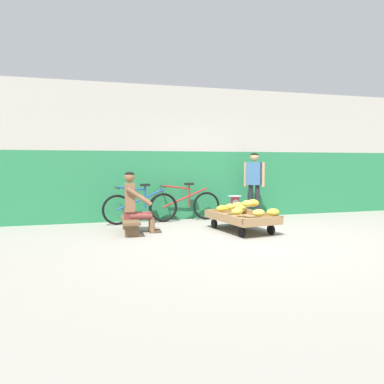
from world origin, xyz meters
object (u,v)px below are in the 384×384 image
Objects in this scene: vendor_seated at (135,203)px; shopping_bag at (251,220)px; banana_cart at (241,219)px; customer_adult at (254,178)px; bicycle_far_left at (185,205)px; bicycle_near_left at (141,207)px; low_bench at (130,222)px; plastic_crate at (235,216)px; weighing_scale at (235,202)px.

vendor_seated is 4.75× the size of shopping_bag.
customer_adult reaches higher than banana_cart.
vendor_seated is at bearing -162.23° from customer_adult.
vendor_seated is 0.69× the size of bicycle_far_left.
bicycle_near_left reaches higher than shopping_bag.
vendor_seated is (0.09, -0.01, 0.37)m from low_bench.
bicycle_far_left is at bearing 40.56° from low_bench.
plastic_crate is 0.22× the size of bicycle_near_left.
weighing_scale is (2.24, 0.58, -0.11)m from vendor_seated.
weighing_scale is at bearing -151.25° from customer_adult.
banana_cart reaches higher than shopping_bag.
low_bench is at bearing -139.44° from bicycle_far_left.
shopping_bag is (2.45, 0.17, -0.45)m from vendor_seated.
bicycle_near_left and bicycle_far_left have the same top height.
customer_adult is (0.61, 0.33, 0.50)m from weighing_scale.
banana_cart is 4.32× the size of plastic_crate.
plastic_crate is at bearing -13.41° from bicycle_near_left.
weighing_scale reaches higher than banana_cart.
customer_adult is 6.38× the size of shopping_bag.
plastic_crate is at bearing 90.00° from weighing_scale.
weighing_scale is at bearing 13.83° from low_bench.
weighing_scale is at bearing 116.27° from shopping_bag.
low_bench is 3.71× the size of weighing_scale.
low_bench reaches higher than shopping_bag.
banana_cart is at bearing -105.44° from weighing_scale.
vendor_seated is at bearing -103.94° from bicycle_near_left.
customer_adult is at bearing 28.75° from weighing_scale.
low_bench is 0.98× the size of vendor_seated.
bicycle_near_left is (0.26, 1.05, -0.21)m from vendor_seated.
customer_adult reaches higher than low_bench.
low_bench is at bearing 168.66° from banana_cart.
vendor_seated is 0.75× the size of customer_adult.
banana_cart is 1.05m from weighing_scale.
low_bench is 0.73× the size of customer_adult.
weighing_scale reaches higher than shopping_bag.
low_bench is at bearing 175.70° from vendor_seated.
vendor_seated reaches higher than bicycle_near_left.
plastic_crate is at bearing 116.20° from shopping_bag.
banana_cart is at bearing -40.50° from bicycle_near_left.
weighing_scale is 0.56m from shopping_bag.
plastic_crate reaches higher than shopping_bag.
shopping_bag is at bearing -63.80° from plastic_crate.
banana_cart is 1.40× the size of low_bench.
bicycle_near_left is at bearing 166.56° from weighing_scale.
banana_cart is 5.18× the size of weighing_scale.
weighing_scale is 0.18× the size of bicycle_far_left.
customer_adult is at bearing 56.32° from banana_cart.
vendor_seated is 2.49m from shopping_bag.
banana_cart is 2.04m from vendor_seated.
bicycle_far_left is at bearing 139.35° from shopping_bag.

